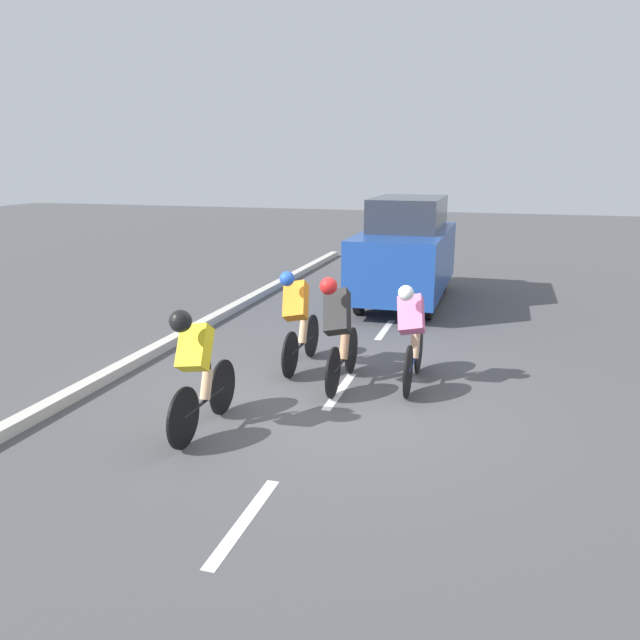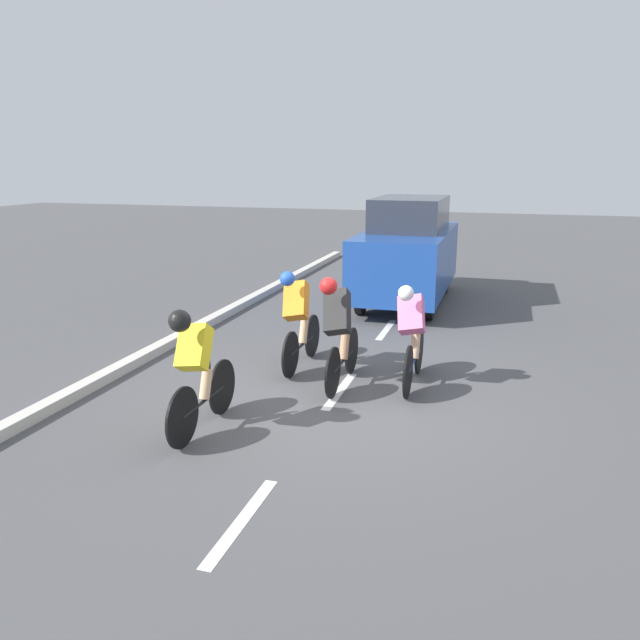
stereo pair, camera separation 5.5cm
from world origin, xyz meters
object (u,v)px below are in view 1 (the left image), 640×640
at_px(cyclist_yellow, 197,366).
at_px(cyclist_pink, 412,333).
at_px(support_car, 406,251).
at_px(cyclist_black, 338,328).
at_px(cyclist_orange, 297,317).

xyz_separation_m(cyclist_yellow, cyclist_pink, (-2.04, -2.15, -0.04)).
distance_m(cyclist_pink, support_car, 5.17).
relative_size(cyclist_black, cyclist_pink, 0.98).
bearing_deg(cyclist_pink, cyclist_yellow, 46.42).
distance_m(cyclist_black, support_car, 5.39).
height_order(cyclist_pink, support_car, support_car).
distance_m(cyclist_black, cyclist_yellow, 2.16).
xyz_separation_m(cyclist_pink, cyclist_orange, (1.70, -0.29, 0.03)).
xyz_separation_m(cyclist_black, cyclist_orange, (0.77, -0.58, -0.04)).
xyz_separation_m(cyclist_black, support_car, (-0.05, -5.38, 0.29)).
distance_m(cyclist_pink, cyclist_orange, 1.72).
relative_size(cyclist_yellow, support_car, 0.38).
bearing_deg(cyclist_pink, cyclist_orange, -9.61).
bearing_deg(cyclist_pink, support_car, -80.10).
height_order(cyclist_yellow, cyclist_pink, cyclist_yellow).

